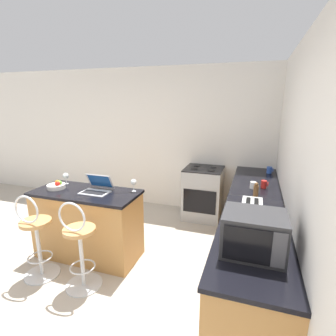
% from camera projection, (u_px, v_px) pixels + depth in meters
% --- Properties ---
extents(ground_plane, '(20.00, 20.00, 0.00)m').
position_uv_depth(ground_plane, '(73.00, 299.00, 2.73)').
color(ground_plane, '#ADA393').
extents(wall_back, '(12.00, 0.06, 2.60)m').
position_uv_depth(wall_back, '(162.00, 139.00, 4.93)').
color(wall_back, silver).
rests_on(wall_back, ground_plane).
extents(wall_right, '(0.06, 12.00, 2.60)m').
position_uv_depth(wall_right, '(311.00, 208.00, 1.76)').
color(wall_right, silver).
rests_on(wall_right, ground_plane).
extents(breakfast_bar, '(1.36, 0.61, 0.89)m').
position_uv_depth(breakfast_bar, '(88.00, 224.00, 3.40)').
color(breakfast_bar, '#B27C42').
rests_on(breakfast_bar, ground_plane).
extents(counter_right, '(0.64, 3.25, 0.89)m').
position_uv_depth(counter_right, '(252.00, 236.00, 3.10)').
color(counter_right, '#B27C42').
rests_on(counter_right, ground_plane).
extents(bar_stool_near, '(0.40, 0.40, 1.03)m').
position_uv_depth(bar_stool_near, '(36.00, 238.00, 2.97)').
color(bar_stool_near, silver).
rests_on(bar_stool_near, ground_plane).
extents(bar_stool_far, '(0.40, 0.40, 1.03)m').
position_uv_depth(bar_stool_far, '(80.00, 247.00, 2.79)').
color(bar_stool_far, silver).
rests_on(bar_stool_far, ground_plane).
extents(laptop, '(0.35, 0.29, 0.21)m').
position_uv_depth(laptop, '(97.00, 187.00, 3.28)').
color(laptop, '#B7BABF').
rests_on(laptop, breakfast_bar).
extents(microwave, '(0.45, 0.37, 0.32)m').
position_uv_depth(microwave, '(254.00, 234.00, 1.93)').
color(microwave, '#2D2D30').
rests_on(microwave, counter_right).
extents(toaster, '(0.21, 0.28, 0.17)m').
position_uv_depth(toaster, '(252.00, 209.00, 2.54)').
color(toaster, silver).
rests_on(toaster, counter_right).
extents(stove_range, '(0.63, 0.61, 0.90)m').
position_uv_depth(stove_range, '(203.00, 193.00, 4.54)').
color(stove_range, '#9EA3A8').
rests_on(stove_range, ground_plane).
extents(mug_red, '(0.09, 0.07, 0.10)m').
position_uv_depth(mug_red, '(264.00, 184.00, 3.41)').
color(mug_red, red).
rests_on(mug_red, counter_right).
extents(mug_white, '(0.10, 0.08, 0.09)m').
position_uv_depth(mug_white, '(253.00, 185.00, 3.40)').
color(mug_white, white).
rests_on(mug_white, counter_right).
extents(pepper_mill, '(0.06, 0.06, 0.23)m').
position_uv_depth(pepper_mill, '(256.00, 193.00, 2.94)').
color(pepper_mill, brown).
rests_on(pepper_mill, counter_right).
extents(wine_glass_short, '(0.08, 0.08, 0.15)m').
position_uv_depth(wine_glass_short, '(66.00, 176.00, 3.56)').
color(wine_glass_short, silver).
rests_on(wine_glass_short, breakfast_bar).
extents(fruit_bowl, '(0.23, 0.23, 0.11)m').
position_uv_depth(fruit_bowl, '(57.00, 186.00, 3.40)').
color(fruit_bowl, silver).
rests_on(fruit_bowl, breakfast_bar).
extents(mug_blue, '(0.10, 0.08, 0.10)m').
position_uv_depth(mug_blue, '(270.00, 170.00, 4.11)').
color(mug_blue, '#2D51AD').
rests_on(mug_blue, counter_right).
extents(wine_glass_tall, '(0.07, 0.07, 0.16)m').
position_uv_depth(wine_glass_tall, '(134.00, 182.00, 3.26)').
color(wine_glass_tall, silver).
rests_on(wine_glass_tall, breakfast_bar).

